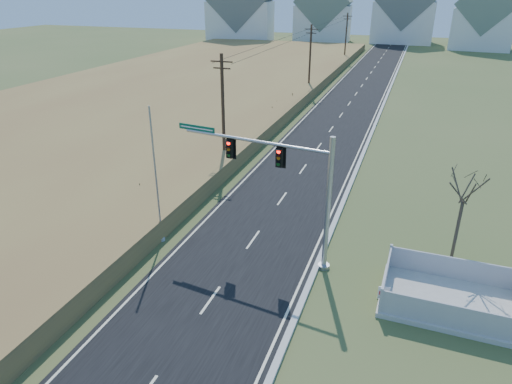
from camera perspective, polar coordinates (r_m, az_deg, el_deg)
name	(u,v)px	position (r m, az deg, el deg)	size (l,w,h in m)	color
ground	(227,278)	(23.88, -3.67, -10.65)	(260.00, 260.00, 0.00)	#415328
road	(360,88)	(69.70, 12.87, 12.51)	(8.00, 180.00, 0.06)	black
curb	(389,90)	(69.34, 16.34, 12.14)	(0.30, 180.00, 0.18)	#B2AFA8
reed_marsh	(180,86)	(67.37, -9.47, 12.93)	(38.00, 110.00, 1.30)	olive
utility_pole_near	(223,109)	(37.02, -4.14, 10.26)	(1.80, 0.26, 9.00)	#422D1E
utility_pole_mid	(310,58)	(65.14, 6.77, 16.30)	(1.80, 0.26, 9.00)	#422D1E
utility_pole_far	(346,37)	(94.43, 11.18, 18.51)	(1.80, 0.26, 9.00)	#422D1E
condo_nw	(241,11)	(126.65, -1.95, 21.69)	(17.69, 13.38, 19.05)	silver
condo_nnw	(323,14)	(128.70, 8.39, 21.17)	(14.93, 11.17, 17.03)	silver
condo_n	(404,12)	(130.16, 18.03, 20.64)	(15.27, 10.20, 18.54)	silver
condo_ne	(484,18)	(122.67, 26.61, 18.83)	(14.12, 10.51, 16.52)	silver
traffic_signal_mast	(294,185)	(23.28, 4.76, 0.93)	(9.05, 1.55, 7.27)	#9EA0A5
fence_enclosure	(450,300)	(23.71, 23.06, -12.32)	(6.37, 4.43, 1.43)	#B7B5AD
open_sign	(384,293)	(23.03, 15.68, -12.04)	(0.54, 0.16, 0.68)	white
flagpole	(157,191)	(26.11, -12.24, 0.12)	(0.36, 0.36, 8.02)	#B7B5AD
bare_tree	(466,186)	(25.01, 24.79, 0.71)	(2.15, 2.15, 5.71)	#4C3F33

